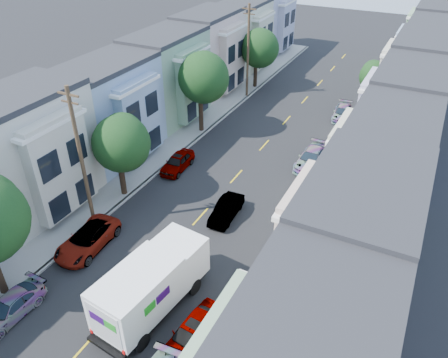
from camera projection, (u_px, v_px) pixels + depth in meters
The scene contains 23 objects.
ground at pixel (153, 270), 26.81m from camera, with size 160.00×160.00×0.00m, color black.
road_slab at pixel (251, 160), 38.04m from camera, with size 12.00×70.00×0.02m, color black.
curb_left at pixel (191, 144), 40.30m from camera, with size 0.30×70.00×0.15m, color gray.
curb_right at pixel (319, 176), 35.72m from camera, with size 0.30×70.00×0.15m, color gray.
sidewalk_left at pixel (179, 141), 40.79m from camera, with size 2.60×70.00×0.15m, color gray.
sidewalk_right at pixel (334, 180), 35.22m from camera, with size 2.60×70.00×0.15m, color gray.
centerline at pixel (251, 160), 38.05m from camera, with size 0.12×70.00×0.01m, color gold.
townhouse_row_left at pixel (146, 134), 42.27m from camera, with size 5.00×70.00×8.50m, color beige.
townhouse_row_right at pixel (383, 193), 33.83m from camera, with size 5.00×70.00×8.50m, color beige.
tree_c at pixel (120, 144), 31.09m from camera, with size 4.18×4.18×6.63m.
tree_d at pixel (203, 78), 39.64m from camera, with size 4.70×4.70×7.85m.
tree_e at pixel (259, 48), 49.91m from camera, with size 4.44×4.44×6.97m.
tree_far_r at pixel (373, 77), 44.65m from camera, with size 3.10×3.10×5.42m.
utility_pole_near at pixel (82, 160), 27.89m from camera, with size 1.60×0.26×10.00m.
utility_pole_far at pixel (248, 52), 47.37m from camera, with size 1.60×0.26×10.00m.
fedex_truck at pixel (152, 284), 23.37m from camera, with size 2.70×7.00×3.36m.
lead_sedan at pixel (226, 210), 30.95m from camera, with size 1.34×3.79×1.26m, color black.
parked_left_b at pixel (9, 308), 23.59m from camera, with size 1.71×4.08×1.22m, color black.
parked_left_c at pixel (88, 240), 28.20m from camera, with size 2.24×4.86×1.35m, color #B6BDC5.
parked_left_d at pixel (177, 162), 36.41m from camera, with size 1.59×4.16×1.35m, color #3D0B10.
parked_right_b at pixel (193, 334), 22.00m from camera, with size 1.78×4.66×1.51m, color silver.
parked_right_c at pixel (311, 158), 36.92m from camera, with size 1.96×4.65×1.40m, color black.
parked_right_d at pixel (342, 113), 44.94m from camera, with size 1.72×4.09×1.23m, color black.
Camera 1 is at (12.70, -15.37, 19.30)m, focal length 35.00 mm.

